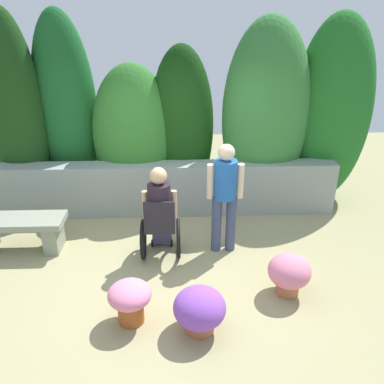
{
  "coord_description": "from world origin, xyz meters",
  "views": [
    {
      "loc": [
        0.16,
        -4.3,
        3.18
      ],
      "look_at": [
        0.34,
        0.64,
        0.85
      ],
      "focal_mm": 37.47,
      "sensor_mm": 36.0,
      "label": 1
    }
  ],
  "objects_px": {
    "flower_pot_red_accent": "(130,299)",
    "flower_pot_terracotta_by_wall": "(200,310)",
    "person_in_wheelchair": "(160,215)",
    "person_standing_companion": "(225,192)",
    "stone_bench": "(18,230)",
    "flower_pot_purple_near": "(289,273)"
  },
  "relations": [
    {
      "from": "flower_pot_purple_near",
      "to": "flower_pot_red_accent",
      "type": "bearing_deg",
      "value": -167.58
    },
    {
      "from": "flower_pot_purple_near",
      "to": "flower_pot_red_accent",
      "type": "xyz_separation_m",
      "value": [
        -1.84,
        -0.4,
        0.02
      ]
    },
    {
      "from": "stone_bench",
      "to": "flower_pot_red_accent",
      "type": "xyz_separation_m",
      "value": [
        1.71,
        -1.5,
        -0.01
      ]
    },
    {
      "from": "person_in_wheelchair",
      "to": "person_standing_companion",
      "type": "bearing_deg",
      "value": 4.41
    },
    {
      "from": "stone_bench",
      "to": "flower_pot_terracotta_by_wall",
      "type": "xyz_separation_m",
      "value": [
        2.45,
        -1.66,
        -0.05
      ]
    },
    {
      "from": "stone_bench",
      "to": "person_in_wheelchair",
      "type": "relative_size",
      "value": 0.98
    },
    {
      "from": "person_standing_companion",
      "to": "flower_pot_purple_near",
      "type": "relative_size",
      "value": 3.03
    },
    {
      "from": "person_in_wheelchair",
      "to": "flower_pot_terracotta_by_wall",
      "type": "height_order",
      "value": "person_in_wheelchair"
    },
    {
      "from": "person_in_wheelchair",
      "to": "person_standing_companion",
      "type": "xyz_separation_m",
      "value": [
        0.87,
        0.11,
        0.28
      ]
    },
    {
      "from": "flower_pot_red_accent",
      "to": "person_standing_companion",
      "type": "bearing_deg",
      "value": 50.1
    },
    {
      "from": "flower_pot_terracotta_by_wall",
      "to": "flower_pot_red_accent",
      "type": "distance_m",
      "value": 0.76
    },
    {
      "from": "stone_bench",
      "to": "flower_pot_red_accent",
      "type": "relative_size",
      "value": 2.62
    },
    {
      "from": "flower_pot_red_accent",
      "to": "flower_pot_terracotta_by_wall",
      "type": "bearing_deg",
      "value": -12.02
    },
    {
      "from": "flower_pot_purple_near",
      "to": "flower_pot_terracotta_by_wall",
      "type": "relative_size",
      "value": 0.93
    },
    {
      "from": "stone_bench",
      "to": "person_standing_companion",
      "type": "distance_m",
      "value": 2.93
    },
    {
      "from": "person_in_wheelchair",
      "to": "person_standing_companion",
      "type": "distance_m",
      "value": 0.92
    },
    {
      "from": "person_in_wheelchair",
      "to": "person_standing_companion",
      "type": "relative_size",
      "value": 0.85
    },
    {
      "from": "stone_bench",
      "to": "flower_pot_terracotta_by_wall",
      "type": "height_order",
      "value": "flower_pot_terracotta_by_wall"
    },
    {
      "from": "stone_bench",
      "to": "flower_pot_purple_near",
      "type": "bearing_deg",
      "value": -15.21
    },
    {
      "from": "flower_pot_terracotta_by_wall",
      "to": "person_standing_companion",
      "type": "bearing_deg",
      "value": 74.84
    },
    {
      "from": "person_in_wheelchair",
      "to": "flower_pot_purple_near",
      "type": "xyz_separation_m",
      "value": [
        1.55,
        -0.88,
        -0.33
      ]
    },
    {
      "from": "person_in_wheelchair",
      "to": "flower_pot_red_accent",
      "type": "xyz_separation_m",
      "value": [
        -0.29,
        -1.28,
        -0.32
      ]
    }
  ]
}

